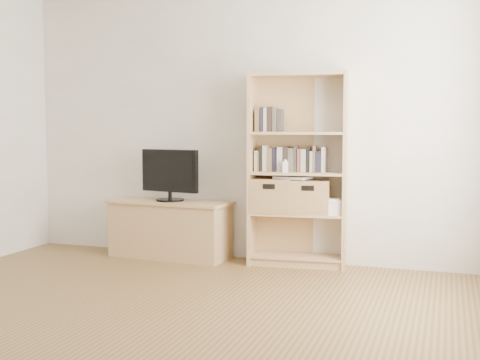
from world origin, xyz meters
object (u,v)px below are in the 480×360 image
at_px(bookshelf, 298,170).
at_px(basket_right, 309,196).
at_px(tv_stand, 170,230).
at_px(basket_left, 272,195).
at_px(laptop, 293,178).
at_px(baby_monitor, 285,167).
at_px(television, 170,175).

distance_m(bookshelf, basket_right, 0.26).
bearing_deg(tv_stand, bookshelf, 6.82).
bearing_deg(basket_left, bookshelf, 1.31).
bearing_deg(tv_stand, laptop, 5.95).
relative_size(bookshelf, basket_right, 4.83).
xyz_separation_m(bookshelf, basket_left, (-0.23, -0.03, -0.24)).
bearing_deg(baby_monitor, television, 164.90).
xyz_separation_m(baby_monitor, basket_right, (0.19, 0.11, -0.27)).
bearing_deg(basket_left, laptop, -3.27).
height_order(bookshelf, basket_right, bookshelf).
bearing_deg(laptop, tv_stand, -164.95).
xyz_separation_m(tv_stand, television, (0.00, 0.00, 0.53)).
xyz_separation_m(tv_stand, bookshelf, (1.24, 0.06, 0.61)).
height_order(television, baby_monitor, television).
xyz_separation_m(tv_stand, basket_right, (1.35, 0.06, 0.37)).
bearing_deg(television, tv_stand, -169.50).
relative_size(basket_right, laptop, 1.20).
bearing_deg(bookshelf, laptop, -159.03).
height_order(television, laptop, television).
bearing_deg(laptop, baby_monitor, -105.31).
relative_size(baby_monitor, basket_left, 0.26).
bearing_deg(basket_right, tv_stand, 175.37).
xyz_separation_m(bookshelf, television, (-1.24, -0.06, -0.08)).
distance_m(tv_stand, laptop, 1.32).
height_order(tv_stand, basket_left, basket_left).
bearing_deg(laptop, television, -164.95).
bearing_deg(basket_right, laptop, -177.38).
distance_m(basket_left, laptop, 0.25).
relative_size(bookshelf, baby_monitor, 18.45).
height_order(tv_stand, baby_monitor, baby_monitor).
relative_size(tv_stand, basket_left, 3.09).
distance_m(baby_monitor, basket_left, 0.31).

